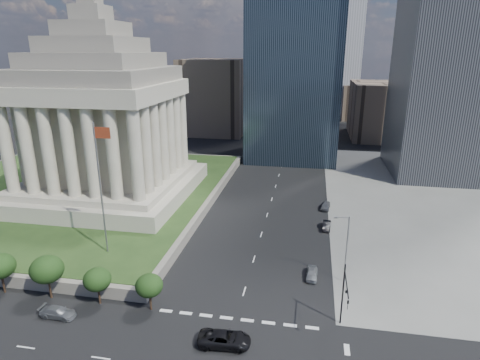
% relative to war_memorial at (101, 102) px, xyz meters
% --- Properties ---
extents(ground, '(500.00, 500.00, 0.00)m').
position_rel_war_memorial_xyz_m(ground, '(34.00, 52.00, -21.40)').
color(ground, black).
rests_on(ground, ground).
extents(plaza_terrace, '(66.00, 70.00, 1.80)m').
position_rel_war_memorial_xyz_m(plaza_terrace, '(-11.00, 2.00, -20.50)').
color(plaza_terrace, slate).
rests_on(plaza_terrace, ground).
extents(plaza_lawn, '(64.00, 68.00, 0.10)m').
position_rel_war_memorial_xyz_m(plaza_lawn, '(-11.00, 2.00, -19.55)').
color(plaza_lawn, '#223A17').
rests_on(plaza_lawn, plaza_terrace).
extents(war_memorial, '(34.00, 34.00, 39.00)m').
position_rel_war_memorial_xyz_m(war_memorial, '(0.00, 0.00, 0.00)').
color(war_memorial, '#A09886').
rests_on(war_memorial, plaza_lawn).
extents(flagpole, '(2.52, 0.24, 20.00)m').
position_rel_war_memorial_xyz_m(flagpole, '(12.17, -24.00, -8.29)').
color(flagpole, slate).
rests_on(flagpole, plaza_lawn).
extents(midrise_glass, '(26.00, 26.00, 60.00)m').
position_rel_war_memorial_xyz_m(midrise_glass, '(36.00, 47.00, 8.60)').
color(midrise_glass, black).
rests_on(midrise_glass, ground).
extents(building_filler_ne, '(20.00, 30.00, 20.00)m').
position_rel_war_memorial_xyz_m(building_filler_ne, '(66.00, 82.00, -11.40)').
color(building_filler_ne, brown).
rests_on(building_filler_ne, ground).
extents(building_filler_nw, '(24.00, 30.00, 28.00)m').
position_rel_war_memorial_xyz_m(building_filler_nw, '(4.00, 82.00, -7.40)').
color(building_filler_nw, brown).
rests_on(building_filler_nw, ground).
extents(traffic_signal_ne, '(0.30, 5.74, 8.00)m').
position_rel_war_memorial_xyz_m(traffic_signal_ne, '(46.50, -34.30, -16.15)').
color(traffic_signal_ne, black).
rests_on(traffic_signal_ne, ground).
extents(street_lamp_north, '(2.13, 0.22, 10.00)m').
position_rel_war_memorial_xyz_m(street_lamp_north, '(47.33, -23.00, -15.74)').
color(street_lamp_north, slate).
rests_on(street_lamp_north, ground).
extents(pickup_truck, '(6.10, 3.17, 1.64)m').
position_rel_war_memorial_xyz_m(pickup_truck, '(33.59, -38.69, -20.58)').
color(pickup_truck, black).
rests_on(pickup_truck, ground).
extents(suv_grey, '(1.93, 4.57, 1.32)m').
position_rel_war_memorial_xyz_m(suv_grey, '(12.36, -37.50, -20.74)').
color(suv_grey, '#5B5E63').
rests_on(suv_grey, ground).
extents(parked_sedan_near, '(1.73, 4.04, 1.36)m').
position_rel_war_memorial_xyz_m(parked_sedan_near, '(43.00, -22.81, -20.72)').
color(parked_sedan_near, gray).
rests_on(parked_sedan_near, ground).
extents(parked_sedan_mid, '(1.71, 4.17, 1.34)m').
position_rel_war_memorial_xyz_m(parked_sedan_mid, '(45.50, -5.55, -20.73)').
color(parked_sedan_mid, black).
rests_on(parked_sedan_mid, ground).
extents(parked_sedan_far, '(2.21, 4.39, 1.43)m').
position_rel_war_memorial_xyz_m(parked_sedan_far, '(45.50, 4.35, -20.68)').
color(parked_sedan_far, '#4E5054').
rests_on(parked_sedan_far, ground).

